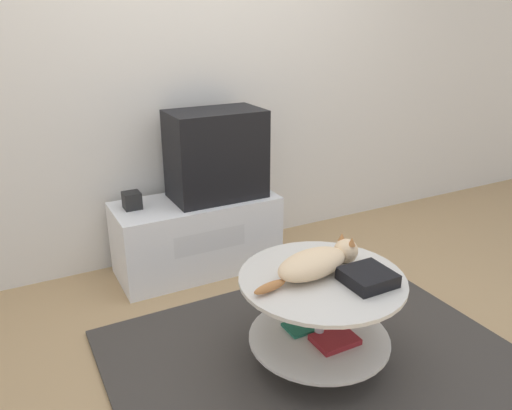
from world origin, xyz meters
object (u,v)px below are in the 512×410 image
speaker (132,200)px  dvd_box (368,277)px  cat (317,262)px  tv (216,155)px

speaker → dvd_box: 1.54m
speaker → cat: bearing=-66.6°
dvd_box → cat: size_ratio=0.34×
cat → tv: bearing=79.6°
tv → cat: 1.18m
tv → cat: size_ratio=0.98×
cat → dvd_box: bearing=-59.5°
tv → speaker: 0.59m
tv → dvd_box: tv is taller
dvd_box → cat: bearing=129.9°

